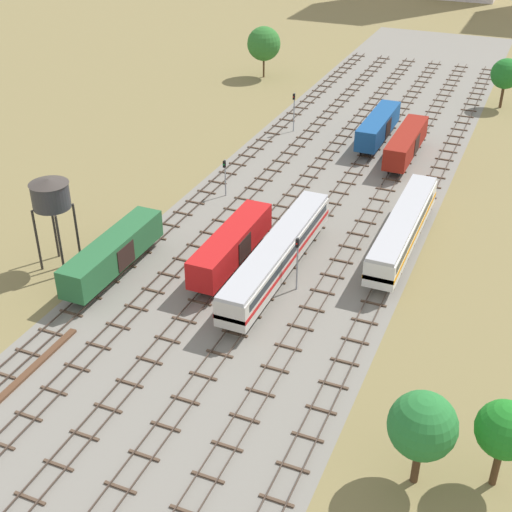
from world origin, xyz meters
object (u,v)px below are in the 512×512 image
(freight_boxcar_centre_left_mid, at_px, (232,244))
(diesel_railcar_right_midfar, at_px, (403,227))
(water_tower, at_px, (50,195))
(signal_post_mid, at_px, (225,173))
(signal_post_near, at_px, (294,107))
(freight_boxcar_far_left_nearest, at_px, (113,252))
(passenger_coach_centre_near, at_px, (278,253))
(freight_boxcar_centre_farther, at_px, (378,126))
(freight_boxcar_centre_right_far, at_px, (406,142))
(signal_post_nearest, at_px, (297,257))

(freight_boxcar_centre_left_mid, xyz_separation_m, diesel_railcar_right_midfar, (14.61, 9.74, 0.15))
(water_tower, bearing_deg, signal_post_mid, 68.19)
(water_tower, bearing_deg, signal_post_near, 79.30)
(water_tower, distance_m, signal_post_near, 44.53)
(freight_boxcar_centre_left_mid, height_order, diesel_railcar_right_midfar, diesel_railcar_right_midfar)
(signal_post_mid, bearing_deg, freight_boxcar_far_left_nearest, -96.97)
(passenger_coach_centre_near, height_order, signal_post_near, signal_post_near)
(freight_boxcar_centre_left_mid, distance_m, diesel_railcar_right_midfar, 17.56)
(freight_boxcar_centre_farther, bearing_deg, freight_boxcar_centre_right_far, -43.29)
(water_tower, bearing_deg, freight_boxcar_centre_left_mid, 22.64)
(diesel_railcar_right_midfar, bearing_deg, freight_boxcar_centre_farther, 109.32)
(freight_boxcar_centre_right_far, height_order, signal_post_nearest, signal_post_nearest)
(freight_boxcar_centre_right_far, xyz_separation_m, signal_post_nearest, (-2.44, -34.42, 1.07))
(freight_boxcar_centre_farther, xyz_separation_m, signal_post_nearest, (2.43, -39.01, 1.07))
(freight_boxcar_centre_farther, distance_m, signal_post_near, 12.25)
(freight_boxcar_centre_right_far, relative_size, signal_post_mid, 3.06)
(freight_boxcar_far_left_nearest, relative_size, freight_boxcar_centre_farther, 1.00)
(passenger_coach_centre_near, bearing_deg, signal_post_mid, 130.72)
(freight_boxcar_centre_left_mid, xyz_separation_m, freight_boxcar_centre_farther, (4.87, 37.52, 0.00))
(freight_boxcar_far_left_nearest, bearing_deg, signal_post_near, 86.76)
(passenger_coach_centre_near, height_order, freight_boxcar_centre_farther, passenger_coach_centre_near)
(diesel_railcar_right_midfar, xyz_separation_m, freight_boxcar_centre_right_far, (-4.87, 23.19, -0.15))
(freight_boxcar_centre_farther, height_order, signal_post_near, signal_post_near)
(diesel_railcar_right_midfar, distance_m, signal_post_near, 35.06)
(freight_boxcar_centre_right_far, bearing_deg, freight_boxcar_centre_farther, 136.71)
(passenger_coach_centre_near, xyz_separation_m, diesel_railcar_right_midfar, (9.75, 9.81, -0.02))
(diesel_railcar_right_midfar, relative_size, freight_boxcar_centre_farther, 1.46)
(water_tower, height_order, signal_post_nearest, water_tower)
(freight_boxcar_centre_farther, xyz_separation_m, signal_post_mid, (-12.19, -23.43, 0.50))
(freight_boxcar_far_left_nearest, xyz_separation_m, diesel_railcar_right_midfar, (24.36, 15.53, 0.15))
(freight_boxcar_centre_left_mid, relative_size, diesel_railcar_right_midfar, 0.68)
(freight_boxcar_far_left_nearest, relative_size, passenger_coach_centre_near, 0.64)
(freight_boxcar_far_left_nearest, height_order, passenger_coach_centre_near, passenger_coach_centre_near)
(freight_boxcar_centre_left_mid, relative_size, signal_post_mid, 3.06)
(freight_boxcar_centre_farther, bearing_deg, passenger_coach_centre_near, -90.01)
(diesel_railcar_right_midfar, height_order, freight_boxcar_centre_right_far, diesel_railcar_right_midfar)
(freight_boxcar_far_left_nearest, distance_m, diesel_railcar_right_midfar, 28.89)
(freight_boxcar_centre_farther, bearing_deg, freight_boxcar_centre_left_mid, -97.40)
(freight_boxcar_centre_right_far, distance_m, signal_post_nearest, 34.53)
(freight_boxcar_centre_farther, relative_size, water_tower, 1.49)
(freight_boxcar_centre_right_far, bearing_deg, signal_post_mid, -132.16)
(passenger_coach_centre_near, relative_size, freight_boxcar_centre_left_mid, 1.57)
(diesel_railcar_right_midfar, height_order, water_tower, water_tower)
(signal_post_mid, bearing_deg, signal_post_near, 90.00)
(freight_boxcar_centre_right_far, xyz_separation_m, signal_post_near, (-17.06, 4.15, 1.13))
(freight_boxcar_centre_right_far, height_order, signal_post_near, signal_post_near)
(freight_boxcar_centre_farther, relative_size, signal_post_mid, 3.06)
(water_tower, bearing_deg, freight_boxcar_centre_farther, 65.11)
(water_tower, xyz_separation_m, signal_post_nearest, (22.85, 5.00, -4.23))
(freight_boxcar_far_left_nearest, relative_size, water_tower, 1.49)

